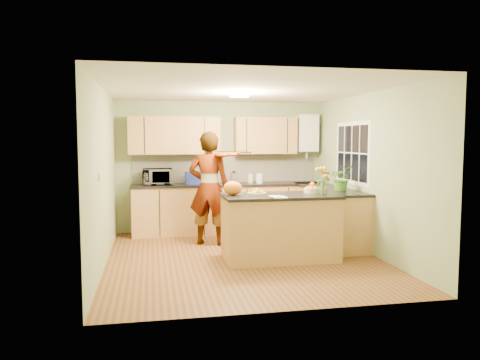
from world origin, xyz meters
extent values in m
plane|color=brown|center=(0.00, 0.00, 0.00)|extent=(4.50, 4.50, 0.00)
cube|color=silver|center=(0.00, 0.00, 2.50)|extent=(4.00, 4.50, 0.02)
cube|color=gray|center=(0.00, 2.25, 1.25)|extent=(4.00, 0.02, 2.50)
cube|color=gray|center=(0.00, -2.25, 1.25)|extent=(4.00, 0.02, 2.50)
cube|color=gray|center=(-2.00, 0.00, 1.25)|extent=(0.02, 4.50, 2.50)
cube|color=gray|center=(2.00, 0.00, 1.25)|extent=(0.02, 4.50, 2.50)
cube|color=#AE8845|center=(0.10, 1.95, 0.45)|extent=(3.60, 0.60, 0.90)
cube|color=black|center=(0.10, 1.94, 0.92)|extent=(3.64, 0.62, 0.04)
cube|color=#AE8845|center=(1.70, 0.85, 0.45)|extent=(0.60, 2.20, 0.90)
cube|color=black|center=(1.69, 0.85, 0.92)|extent=(0.62, 2.24, 0.04)
cube|color=#EEE7CF|center=(0.10, 2.23, 1.20)|extent=(3.60, 0.02, 0.52)
cube|color=#AE8845|center=(-0.90, 2.08, 1.85)|extent=(1.70, 0.34, 0.70)
cube|color=#AE8845|center=(0.85, 2.08, 1.85)|extent=(1.20, 0.34, 0.70)
cube|color=white|center=(1.70, 2.09, 1.90)|extent=(0.40, 0.30, 0.72)
cylinder|color=silver|center=(1.70, 2.09, 1.50)|extent=(0.06, 0.06, 0.20)
cube|color=white|center=(1.99, 0.60, 1.55)|extent=(0.01, 1.30, 1.05)
cube|color=black|center=(1.99, 0.60, 1.55)|extent=(0.01, 1.18, 0.92)
cube|color=white|center=(-1.99, -0.60, 1.30)|extent=(0.02, 0.09, 0.09)
cylinder|color=#FFEABF|center=(0.00, 0.30, 2.46)|extent=(0.30, 0.30, 0.06)
cylinder|color=white|center=(0.00, 0.30, 2.49)|extent=(0.10, 0.10, 0.02)
cube|color=#AE8845|center=(0.52, -0.19, 0.46)|extent=(1.65, 0.82, 0.93)
cube|color=black|center=(0.52, -0.19, 0.95)|extent=(1.69, 0.87, 0.04)
cylinder|color=beige|center=(0.17, -0.19, 0.99)|extent=(0.27, 0.27, 0.04)
cylinder|color=beige|center=(1.07, -0.04, 1.01)|extent=(0.26, 0.26, 0.07)
cylinder|color=silver|center=(1.12, -0.37, 1.07)|extent=(0.10, 0.10, 0.21)
ellipsoid|color=orange|center=(-0.18, -0.14, 1.07)|extent=(0.29, 0.25, 0.21)
cube|color=silver|center=(0.42, -0.49, 0.97)|extent=(0.20, 0.27, 0.01)
imported|color=#E5A28C|center=(-0.38, 1.00, 0.96)|extent=(0.81, 0.67, 1.91)
imported|color=white|center=(-1.23, 1.93, 1.09)|extent=(0.55, 0.37, 0.30)
cube|color=navy|center=(-0.57, 1.95, 1.06)|extent=(0.30, 0.22, 0.24)
cylinder|color=silver|center=(0.20, 1.91, 1.04)|extent=(0.15, 0.15, 0.21)
sphere|color=black|center=(0.20, 1.91, 1.19)|extent=(0.08, 0.08, 0.08)
cylinder|color=beige|center=(0.54, 2.00, 1.03)|extent=(0.12, 0.12, 0.17)
cylinder|color=white|center=(0.69, 1.89, 1.03)|extent=(0.13, 0.13, 0.18)
imported|color=#3E7928|center=(1.70, 0.32, 1.15)|extent=(0.48, 0.45, 0.43)
camera|label=1|loc=(-1.33, -6.79, 1.78)|focal=35.00mm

